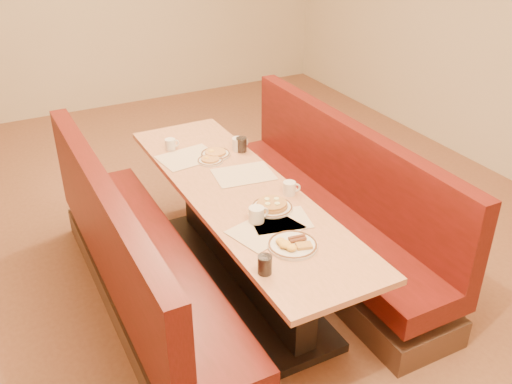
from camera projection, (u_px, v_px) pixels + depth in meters
name	position (u px, v px, depth m)	size (l,w,h in m)	color
ground	(241.00, 281.00, 4.13)	(8.00, 8.00, 0.00)	#9E6647
room_envelope	(237.00, 6.00, 3.19)	(6.04, 8.04, 2.82)	beige
diner_table	(241.00, 238.00, 3.95)	(0.70, 2.50, 0.75)	black
booth_left	(139.00, 269.00, 3.66)	(0.55, 2.50, 1.05)	#4C3326
booth_right	(329.00, 214.00, 4.25)	(0.55, 2.50, 1.05)	#4C3326
placemat_near_left	(266.00, 230.00, 3.34)	(0.40, 0.30, 0.00)	beige
placemat_near_right	(280.00, 220.00, 3.43)	(0.34, 0.26, 0.00)	beige
placemat_far_left	(188.00, 157.00, 4.20)	(0.41, 0.31, 0.00)	beige
placemat_far_right	(244.00, 174.00, 3.96)	(0.40, 0.30, 0.00)	beige
pancake_plate	(272.00, 206.00, 3.55)	(0.26, 0.26, 0.06)	white
eggs_plate	(292.00, 245.00, 3.18)	(0.28, 0.28, 0.06)	white
extra_plate_mid	(215.00, 154.00, 4.23)	(0.22, 0.22, 0.04)	white
extra_plate_far	(210.00, 160.00, 4.13)	(0.19, 0.19, 0.04)	white
coffee_mug_a	(290.00, 188.00, 3.70)	(0.11, 0.08, 0.09)	white
coffee_mug_b	(257.00, 215.00, 3.40)	(0.13, 0.09, 0.10)	white
coffee_mug_c	(239.00, 144.00, 4.29)	(0.13, 0.09, 0.10)	white
coffee_mug_d	(171.00, 144.00, 4.30)	(0.11, 0.08, 0.08)	white
soda_tumbler_near	(265.00, 265.00, 2.96)	(0.08, 0.08, 0.10)	black
soda_tumbler_mid	(241.00, 145.00, 4.27)	(0.08, 0.08, 0.11)	black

